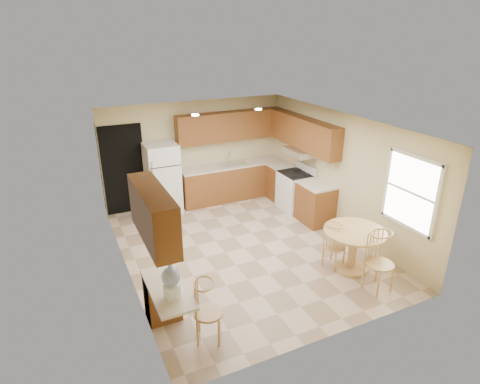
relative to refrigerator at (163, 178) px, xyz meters
name	(u,v)px	position (x,y,z in m)	size (l,w,h in m)	color
floor	(244,248)	(0.95, -2.40, -0.83)	(5.50, 5.50, 0.00)	#C3A78D
ceiling	(245,124)	(0.95, -2.40, 1.67)	(4.50, 5.50, 0.02)	white
wall_back	(196,152)	(0.95, 0.35, 0.42)	(4.50, 0.02, 2.50)	#CDC08A
wall_front	(337,261)	(0.95, -5.15, 0.42)	(4.50, 0.02, 2.50)	#CDC08A
wall_left	(123,212)	(-1.30, -2.40, 0.42)	(0.02, 5.50, 2.50)	#CDC08A
wall_right	(341,173)	(3.20, -2.40, 0.42)	(0.02, 5.50, 2.50)	#CDC08A
doorway	(124,170)	(-0.80, 0.34, 0.22)	(0.90, 0.02, 2.10)	black
base_cab_back	(233,182)	(1.83, 0.05, -0.39)	(2.75, 0.60, 0.87)	brown
counter_back	(233,165)	(1.83, 0.05, 0.06)	(2.75, 0.63, 0.04)	beige
base_cab_right_a	(282,183)	(2.90, -0.54, -0.39)	(0.60, 0.59, 0.87)	brown
counter_right_a	(282,166)	(2.90, -0.54, 0.06)	(0.63, 0.59, 0.04)	beige
base_cab_right_b	(315,204)	(2.90, -2.00, -0.39)	(0.60, 0.80, 0.87)	brown
counter_right_b	(317,185)	(2.90, -2.00, 0.06)	(0.63, 0.80, 0.04)	beige
upper_cab_back	(231,126)	(1.83, 0.19, 1.02)	(2.75, 0.33, 0.70)	brown
upper_cab_right	(304,133)	(3.04, -1.19, 1.02)	(0.33, 2.42, 0.70)	brown
upper_cab_left	(153,214)	(-1.13, -4.00, 1.02)	(0.33, 1.40, 0.70)	brown
sink	(232,164)	(1.80, 0.05, 0.09)	(0.78, 0.44, 0.01)	silver
range_hood	(300,152)	(2.95, -1.22, 0.59)	(0.50, 0.76, 0.14)	silver
desk_pedestal	(162,297)	(-1.05, -3.72, -0.47)	(0.48, 0.42, 0.72)	brown
desk_top	(168,289)	(-1.05, -4.10, -0.08)	(0.50, 1.20, 0.04)	beige
window	(411,192)	(3.18, -4.25, 0.67)	(0.06, 1.12, 1.30)	white
can_light_a	(195,115)	(0.45, -1.20, 1.66)	(0.14, 0.14, 0.02)	white
can_light_b	(258,109)	(1.85, -1.20, 1.66)	(0.14, 0.14, 0.02)	white
refrigerator	(163,178)	(0.00, 0.00, 0.00)	(0.73, 0.71, 1.65)	white
stove	(295,191)	(2.88, -1.22, -0.36)	(0.65, 0.76, 1.09)	white
dining_table	(353,244)	(2.35, -3.92, -0.30)	(1.08, 1.08, 0.80)	tan
chair_table_a	(338,243)	(2.14, -3.76, -0.31)	(0.38, 0.49, 0.85)	tan
chair_table_b	(385,260)	(2.35, -4.67, -0.20)	(0.45, 0.45, 1.03)	tan
chair_desk	(210,309)	(-0.60, -4.54, -0.27)	(0.41, 0.52, 0.92)	tan
water_crock	(171,282)	(-1.05, -4.34, 0.18)	(0.25, 0.25, 0.52)	white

